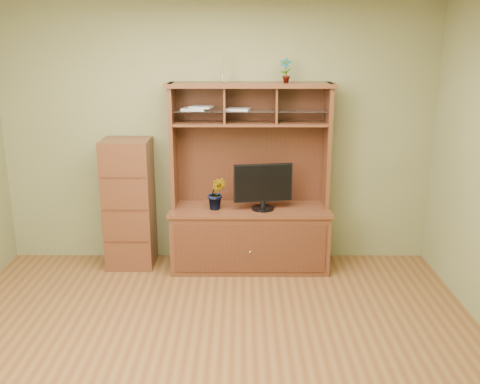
{
  "coord_description": "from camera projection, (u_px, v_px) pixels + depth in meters",
  "views": [
    {
      "loc": [
        0.25,
        -3.52,
        2.29
      ],
      "look_at": [
        0.23,
        1.2,
        0.96
      ],
      "focal_mm": 40.0,
      "sensor_mm": 36.0,
      "label": 1
    }
  ],
  "objects": [
    {
      "name": "magazines",
      "position": [
        211.0,
        108.0,
        5.3
      ],
      "size": [
        0.69,
        0.22,
        0.04
      ],
      "color": "silver",
      "rests_on": "media_hutch"
    },
    {
      "name": "top_plant",
      "position": [
        286.0,
        70.0,
        5.2
      ],
      "size": [
        0.15,
        0.12,
        0.24
      ],
      "primitive_type": "imported",
      "rotation": [
        0.0,
        0.0,
        -0.33
      ],
      "color": "#386E26",
      "rests_on": "media_hutch"
    },
    {
      "name": "room",
      "position": [
        205.0,
        185.0,
        3.65
      ],
      "size": [
        4.54,
        4.04,
        2.74
      ],
      "color": "brown",
      "rests_on": "ground"
    },
    {
      "name": "reed_diffuser",
      "position": [
        223.0,
        72.0,
        5.2
      ],
      "size": [
        0.05,
        0.05,
        0.27
      ],
      "color": "silver",
      "rests_on": "media_hutch"
    },
    {
      "name": "orchid_plant",
      "position": [
        217.0,
        193.0,
        5.37
      ],
      "size": [
        0.21,
        0.18,
        0.34
      ],
      "primitive_type": "imported",
      "rotation": [
        0.0,
        0.0,
        -0.14
      ],
      "color": "#326121",
      "rests_on": "media_hutch"
    },
    {
      "name": "side_cabinet",
      "position": [
        129.0,
        204.0,
        5.53
      ],
      "size": [
        0.48,
        0.44,
        1.35
      ],
      "color": "#4F2616",
      "rests_on": "room"
    },
    {
      "name": "monitor",
      "position": [
        263.0,
        186.0,
        5.35
      ],
      "size": [
        0.59,
        0.23,
        0.47
      ],
      "rotation": [
        0.0,
        0.0,
        0.17
      ],
      "color": "black",
      "rests_on": "media_hutch"
    },
    {
      "name": "media_hutch",
      "position": [
        250.0,
        219.0,
        5.53
      ],
      "size": [
        1.66,
        0.61,
        1.9
      ],
      "color": "#4F2616",
      "rests_on": "room"
    }
  ]
}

